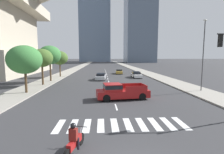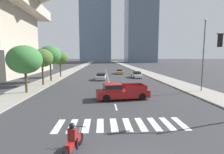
% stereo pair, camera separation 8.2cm
% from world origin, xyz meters
% --- Properties ---
extents(sidewalk_east, '(4.00, 260.00, 0.15)m').
position_xyz_m(sidewalk_east, '(11.22, 30.00, 0.07)').
color(sidewalk_east, gray).
rests_on(sidewalk_east, ground).
extents(sidewalk_west, '(4.00, 260.00, 0.15)m').
position_xyz_m(sidewalk_west, '(-11.22, 30.00, 0.07)').
color(sidewalk_west, gray).
rests_on(sidewalk_west, ground).
extents(crosswalk_near, '(8.55, 2.30, 0.01)m').
position_xyz_m(crosswalk_near, '(-0.00, 5.27, 0.00)').
color(crosswalk_near, silver).
rests_on(crosswalk_near, ground).
extents(lane_divider_center, '(0.14, 50.00, 0.01)m').
position_xyz_m(lane_divider_center, '(0.00, 33.27, 0.00)').
color(lane_divider_center, silver).
rests_on(lane_divider_center, ground).
extents(motorcycle_trailing, '(0.87, 2.15, 1.49)m').
position_xyz_m(motorcycle_trailing, '(-2.56, 2.07, 0.58)').
color(motorcycle_trailing, black).
rests_on(motorcycle_trailing, ground).
extents(pickup_truck, '(5.69, 2.66, 1.67)m').
position_xyz_m(pickup_truck, '(0.67, 12.16, 0.81)').
color(pickup_truck, maroon).
rests_on(pickup_truck, ground).
extents(sedan_silver_0, '(2.15, 4.76, 1.27)m').
position_xyz_m(sedan_silver_0, '(-1.41, 27.91, 0.59)').
color(sedan_silver_0, '#B7BABF').
rests_on(sedan_silver_0, ground).
extents(sedan_white_1, '(1.77, 4.62, 1.29)m').
position_xyz_m(sedan_white_1, '(6.24, 30.89, 0.59)').
color(sedan_white_1, silver).
rests_on(sedan_white_1, ground).
extents(sedan_gold_2, '(2.08, 4.36, 1.23)m').
position_xyz_m(sedan_gold_2, '(3.40, 39.56, 0.57)').
color(sedan_gold_2, '#B28E38').
rests_on(sedan_gold_2, ground).
extents(street_lamp_east, '(0.50, 0.24, 8.92)m').
position_xyz_m(street_lamp_east, '(11.52, 15.42, 5.22)').
color(street_lamp_east, '#3F3F42').
rests_on(street_lamp_east, sidewalk_east).
extents(street_tree_nearest, '(3.99, 3.99, 5.68)m').
position_xyz_m(street_tree_nearest, '(-10.42, 15.51, 4.12)').
color(street_tree_nearest, '#4C3823').
rests_on(street_tree_nearest, sidewalk_west).
extents(street_tree_second, '(3.30, 3.30, 5.56)m').
position_xyz_m(street_tree_second, '(-10.42, 21.43, 4.28)').
color(street_tree_second, '#4C3823').
rests_on(street_tree_second, sidewalk_west).
extents(street_tree_third, '(3.89, 3.89, 6.31)m').
position_xyz_m(street_tree_third, '(-10.42, 25.58, 4.79)').
color(street_tree_third, '#4C3823').
rests_on(street_tree_third, sidewalk_west).
extents(street_tree_fourth, '(3.54, 3.54, 5.60)m').
position_xyz_m(street_tree_fourth, '(-10.42, 32.70, 4.23)').
color(street_tree_fourth, '#4C3823').
rests_on(street_tree_fourth, sidewalk_west).
extents(office_tower_left_skyline, '(28.65, 23.08, 75.99)m').
position_xyz_m(office_tower_left_skyline, '(-7.29, 163.71, 37.47)').
color(office_tower_left_skyline, slate).
rests_on(office_tower_left_skyline, ground).
extents(office_tower_center_skyline, '(23.21, 25.34, 110.20)m').
position_xyz_m(office_tower_center_skyline, '(30.20, 137.27, 50.00)').
color(office_tower_center_skyline, slate).
rests_on(office_tower_center_skyline, ground).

